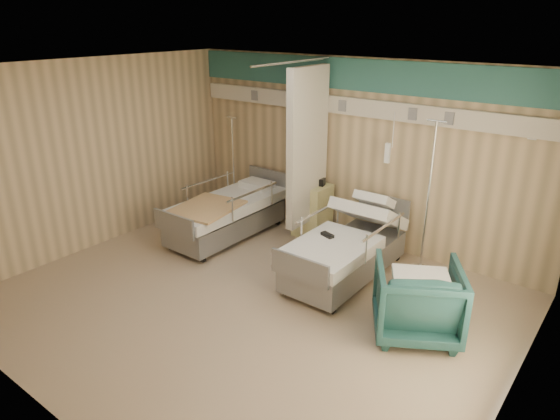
% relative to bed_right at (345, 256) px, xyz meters
% --- Properties ---
extents(ground, '(6.00, 5.00, 0.00)m').
position_rel_bed_right_xyz_m(ground, '(-0.60, -1.30, -0.32)').
color(ground, gray).
rests_on(ground, ground).
extents(room_walls, '(6.04, 5.04, 2.82)m').
position_rel_bed_right_xyz_m(room_walls, '(-0.63, -1.05, 1.55)').
color(room_walls, tan).
rests_on(room_walls, ground).
extents(bed_right, '(1.00, 2.16, 0.63)m').
position_rel_bed_right_xyz_m(bed_right, '(0.00, 0.00, 0.00)').
color(bed_right, silver).
rests_on(bed_right, ground).
extents(bed_left, '(1.00, 2.16, 0.63)m').
position_rel_bed_right_xyz_m(bed_left, '(-2.20, 0.00, 0.00)').
color(bed_left, silver).
rests_on(bed_left, ground).
extents(bedside_cabinet, '(0.50, 0.48, 0.85)m').
position_rel_bed_right_xyz_m(bedside_cabinet, '(-1.15, 0.90, 0.11)').
color(bedside_cabinet, '#D5CF85').
rests_on(bedside_cabinet, ground).
extents(visitor_armchair, '(1.25, 1.26, 0.85)m').
position_rel_bed_right_xyz_m(visitor_armchair, '(1.29, -0.65, 0.11)').
color(visitor_armchair, '#1D4949').
rests_on(visitor_armchair, ground).
extents(waffle_blanket, '(0.78, 0.75, 0.07)m').
position_rel_bed_right_xyz_m(waffle_blanket, '(1.32, -0.67, 0.56)').
color(waffle_blanket, white).
rests_on(waffle_blanket, visitor_armchair).
extents(iv_stand_right, '(0.38, 0.38, 2.13)m').
position_rel_bed_right_xyz_m(iv_stand_right, '(0.77, 0.76, 0.12)').
color(iv_stand_right, silver).
rests_on(iv_stand_right, ground).
extents(iv_stand_left, '(0.32, 0.32, 1.78)m').
position_rel_bed_right_xyz_m(iv_stand_left, '(-2.68, 0.72, 0.05)').
color(iv_stand_left, silver).
rests_on(iv_stand_left, ground).
extents(call_remote, '(0.20, 0.13, 0.04)m').
position_rel_bed_right_xyz_m(call_remote, '(-0.17, -0.21, 0.34)').
color(call_remote, black).
rests_on(call_remote, bed_right).
extents(tan_blanket, '(0.98, 1.15, 0.04)m').
position_rel_bed_right_xyz_m(tan_blanket, '(-2.16, -0.46, 0.33)').
color(tan_blanket, tan).
rests_on(tan_blanket, bed_left).
extents(toiletry_bag, '(0.23, 0.18, 0.11)m').
position_rel_bed_right_xyz_m(toiletry_bag, '(-1.09, 0.95, 0.59)').
color(toiletry_bag, black).
rests_on(toiletry_bag, bedside_cabinet).
extents(white_cup, '(0.10, 0.10, 0.12)m').
position_rel_bed_right_xyz_m(white_cup, '(-1.19, 0.86, 0.59)').
color(white_cup, white).
rests_on(white_cup, bedside_cabinet).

